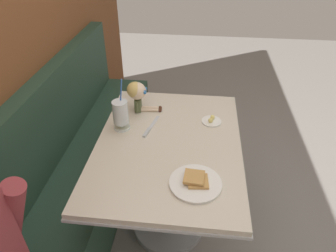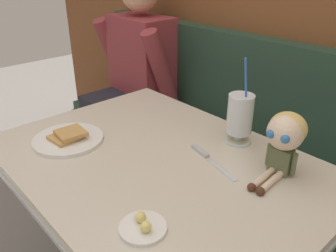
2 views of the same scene
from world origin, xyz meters
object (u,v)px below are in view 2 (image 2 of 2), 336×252
diner_patron (137,67)px  butter_saucer (143,226)px  seated_doll (285,135)px  milkshake_glass (240,117)px  butter_knife (206,156)px  toast_plate (68,139)px

diner_patron → butter_saucer: bearing=-36.8°
butter_saucer → seated_doll: size_ratio=0.54×
butter_saucer → milkshake_glass: bearing=102.9°
milkshake_glass → butter_saucer: 0.55m
butter_knife → butter_saucer: bearing=-71.0°
toast_plate → butter_knife: bearing=35.5°
butter_saucer → diner_patron: size_ratio=0.15×
toast_plate → butter_saucer: toast_plate is taller
butter_saucer → butter_knife: size_ratio=0.51×
butter_saucer → seated_doll: bearing=79.7°
toast_plate → seated_doll: 0.74m
milkshake_glass → butter_knife: size_ratio=1.35×
toast_plate → butter_saucer: 0.54m
toast_plate → seated_doll: seated_doll is taller
butter_knife → seated_doll: size_ratio=1.05×
milkshake_glass → seated_doll: bearing=-15.8°
butter_saucer → diner_patron: (-1.09, 0.82, -0.01)m
diner_patron → toast_plate: bearing=-52.9°
butter_knife → milkshake_glass: bearing=88.2°
seated_doll → diner_patron: (-1.18, 0.35, -0.13)m
butter_knife → seated_doll: (0.21, 0.10, 0.12)m
butter_knife → diner_patron: size_ratio=0.29×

